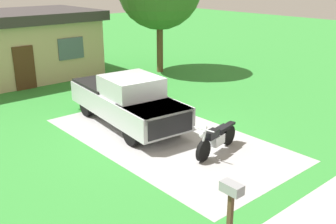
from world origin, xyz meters
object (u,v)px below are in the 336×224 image
pickup_truck (126,99)px  mailbox (231,195)px  motorcycle (216,139)px  neighbor_house (4,46)px

pickup_truck → mailbox: size_ratio=4.59×
motorcycle → mailbox: (-2.88, -3.01, 0.51)m
mailbox → neighbor_house: (1.28, 16.53, 0.81)m
motorcycle → neighbor_house: neighbor_house is taller
motorcycle → mailbox: bearing=-133.7°
motorcycle → neighbor_house: bearing=96.7°
pickup_truck → neighbor_house: bearing=95.7°
pickup_truck → neighbor_house: size_ratio=0.60×
pickup_truck → motorcycle: bearing=-80.9°
motorcycle → pickup_truck: pickup_truck is taller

